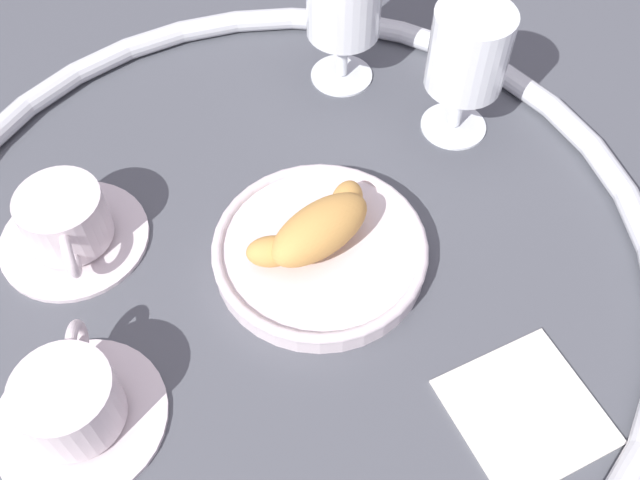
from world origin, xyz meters
name	(u,v)px	position (x,y,z in m)	size (l,w,h in m)	color
ground_plane	(284,257)	(0.00, 0.00, 0.00)	(2.20, 2.20, 0.00)	#4C4F56
table_chrome_rim	(283,250)	(0.00, 0.00, 0.01)	(0.68, 0.68, 0.02)	silver
pastry_plate	(320,251)	(0.03, -0.01, 0.01)	(0.19, 0.19, 0.02)	silver
croissant_large	(318,228)	(0.03, -0.01, 0.04)	(0.13, 0.09, 0.04)	#D6994C
coffee_cup_near	(72,404)	(-0.20, -0.08, 0.03)	(0.14, 0.14, 0.06)	silver
coffee_cup_far	(67,224)	(-0.17, 0.09, 0.03)	(0.14, 0.14, 0.06)	silver
juice_glass_left	(344,5)	(0.15, 0.20, 0.09)	(0.08, 0.08, 0.14)	white
juice_glass_right	(468,56)	(0.22, 0.09, 0.09)	(0.08, 0.08, 0.14)	white
folded_napkin	(526,411)	(0.12, -0.21, 0.00)	(0.11, 0.11, 0.01)	silver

